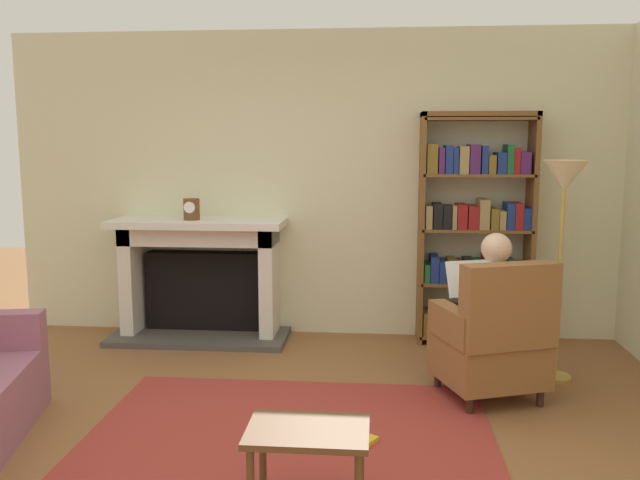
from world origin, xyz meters
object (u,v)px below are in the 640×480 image
object	(u,v)px
armchair_reading	(494,339)
floor_lamp	(564,195)
seated_reader	(486,307)
side_table	(308,442)
bookshelf	(475,233)
fireplace	(202,274)
mantel_clock	(192,209)

from	to	relation	value
armchair_reading	floor_lamp	xyz separation A→B (m)	(0.53, 0.45, 0.93)
seated_reader	floor_lamp	distance (m)	0.99
side_table	floor_lamp	size ratio (longest dim) A/B	0.35
bookshelf	seated_reader	size ratio (longest dim) A/B	1.74
fireplace	seated_reader	world-z (taller)	seated_reader
bookshelf	armchair_reading	xyz separation A→B (m)	(-0.04, -1.34, -0.54)
bookshelf	floor_lamp	size ratio (longest dim) A/B	1.23
mantel_clock	bookshelf	bearing A→B (deg)	3.18
armchair_reading	seated_reader	distance (m)	0.23
fireplace	seated_reader	distance (m)	2.60
armchair_reading	floor_lamp	distance (m)	1.16
floor_lamp	fireplace	bearing A→B (deg)	163.37
side_table	floor_lamp	world-z (taller)	floor_lamp
armchair_reading	side_table	distance (m)	1.86
mantel_clock	side_table	bearing A→B (deg)	-64.38
mantel_clock	side_table	size ratio (longest dim) A/B	0.33
fireplace	armchair_reading	world-z (taller)	fireplace
bookshelf	armchair_reading	size ratio (longest dim) A/B	2.04
armchair_reading	side_table	bearing A→B (deg)	34.04
mantel_clock	side_table	distance (m)	3.11
mantel_clock	bookshelf	size ratio (longest dim) A/B	0.09
fireplace	armchair_reading	xyz separation A→B (m)	(2.34, -1.31, -0.14)
mantel_clock	armchair_reading	distance (m)	2.78
bookshelf	side_table	bearing A→B (deg)	-111.74
armchair_reading	seated_reader	size ratio (longest dim) A/B	0.85
mantel_clock	seated_reader	xyz separation A→B (m)	(2.35, -1.10, -0.54)
floor_lamp	mantel_clock	bearing A→B (deg)	165.49
fireplace	floor_lamp	world-z (taller)	floor_lamp
floor_lamp	bookshelf	bearing A→B (deg)	118.35
side_table	armchair_reading	bearing A→B (deg)	54.04
bookshelf	floor_lamp	distance (m)	1.09
floor_lamp	armchair_reading	bearing A→B (deg)	-139.21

